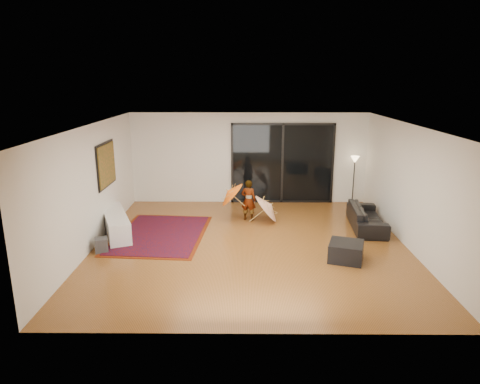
{
  "coord_description": "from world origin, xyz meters",
  "views": [
    {
      "loc": [
        -0.16,
        -9.08,
        3.67
      ],
      "look_at": [
        -0.24,
        0.53,
        1.1
      ],
      "focal_mm": 32.0,
      "sensor_mm": 36.0,
      "label": 1
    }
  ],
  "objects_px": {
    "sofa": "(367,217)",
    "child": "(248,200)",
    "ottoman": "(346,251)",
    "media_console": "(116,224)"
  },
  "relations": [
    {
      "from": "sofa",
      "to": "ottoman",
      "type": "height_order",
      "value": "sofa"
    },
    {
      "from": "media_console",
      "to": "ottoman",
      "type": "bearing_deg",
      "value": -38.84
    },
    {
      "from": "ottoman",
      "to": "child",
      "type": "bearing_deg",
      "value": 127.64
    },
    {
      "from": "sofa",
      "to": "child",
      "type": "height_order",
      "value": "child"
    },
    {
      "from": "sofa",
      "to": "child",
      "type": "bearing_deg",
      "value": 83.91
    },
    {
      "from": "media_console",
      "to": "child",
      "type": "height_order",
      "value": "child"
    },
    {
      "from": "sofa",
      "to": "child",
      "type": "relative_size",
      "value": 1.74
    },
    {
      "from": "ottoman",
      "to": "child",
      "type": "distance_m",
      "value": 3.29
    },
    {
      "from": "sofa",
      "to": "ottoman",
      "type": "distance_m",
      "value": 2.23
    },
    {
      "from": "media_console",
      "to": "ottoman",
      "type": "height_order",
      "value": "media_console"
    }
  ]
}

